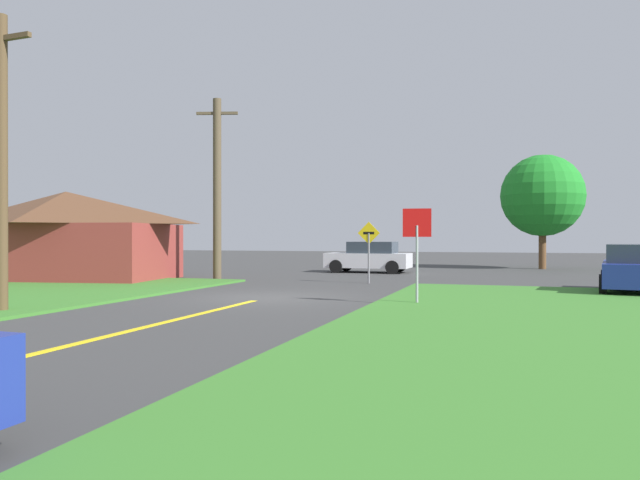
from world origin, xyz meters
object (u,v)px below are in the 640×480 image
object	(u,v)px
car_on_crossroad	(634,269)
utility_pole_near	(2,158)
car_approaching_junction	(369,257)
direction_sign	(369,245)
utility_pole_mid	(217,188)
stop_sign	(417,237)
barn	(66,236)
oak_tree_left	(542,196)

from	to	relation	value
car_on_crossroad	utility_pole_near	xyz separation A→B (m)	(-15.61, -10.55, 2.96)
car_approaching_junction	direction_sign	xyz separation A→B (m)	(1.70, -7.33, 0.73)
direction_sign	utility_pole_near	bearing A→B (deg)	-117.63
utility_pole_mid	stop_sign	bearing A→B (deg)	-36.17
utility_pole_near	direction_sign	bearing A→B (deg)	62.37
car_on_crossroad	direction_sign	size ratio (longest dim) A/B	1.82
utility_pole_near	car_approaching_junction	bearing A→B (deg)	76.64
utility_pole_mid	direction_sign	bearing A→B (deg)	1.17
stop_sign	car_on_crossroad	size ratio (longest dim) A/B	0.58
utility_pole_near	barn	world-z (taller)	utility_pole_near
direction_sign	stop_sign	bearing A→B (deg)	-67.19
stop_sign	utility_pole_mid	bearing A→B (deg)	-45.38
car_on_crossroad	barn	xyz separation A→B (m)	(-22.29, -0.62, 1.11)
stop_sign	utility_pole_mid	xyz separation A→B (m)	(-9.76, 7.13, 2.15)
car_approaching_junction	oak_tree_left	distance (m)	11.50
car_on_crossroad	barn	world-z (taller)	barn
direction_sign	barn	bearing A→B (deg)	-170.79
car_approaching_junction	oak_tree_left	world-z (taller)	oak_tree_left
stop_sign	direction_sign	xyz separation A→B (m)	(-3.06, 7.27, -0.32)
stop_sign	barn	bearing A→B (deg)	-27.06
utility_pole_near	barn	size ratio (longest dim) A/B	0.77
car_on_crossroad	stop_sign	bearing A→B (deg)	140.87
stop_sign	utility_pole_near	xyz separation A→B (m)	(-9.36, -4.77, 1.91)
car_on_crossroad	utility_pole_near	distance (m)	19.07
barn	stop_sign	bearing A→B (deg)	-17.85
car_approaching_junction	direction_sign	size ratio (longest dim) A/B	1.77
utility_pole_near	oak_tree_left	bearing A→B (deg)	62.62
utility_pole_mid	direction_sign	distance (m)	7.14
barn	utility_pole_near	bearing A→B (deg)	-56.07
car_approaching_junction	utility_pole_near	distance (m)	20.13
oak_tree_left	barn	size ratio (longest dim) A/B	0.71
stop_sign	car_on_crossroad	xyz separation A→B (m)	(6.25, 5.78, -1.05)
car_approaching_junction	barn	distance (m)	14.75
stop_sign	car_on_crossroad	distance (m)	8.58
direction_sign	oak_tree_left	bearing A→B (deg)	62.84
car_on_crossroad	utility_pole_mid	world-z (taller)	utility_pole_mid
utility_pole_near	oak_tree_left	world-z (taller)	utility_pole_near
oak_tree_left	car_on_crossroad	bearing A→B (deg)	-81.83
utility_pole_mid	oak_tree_left	distance (m)	19.66
car_approaching_junction	oak_tree_left	size ratio (longest dim) A/B	0.66
stop_sign	utility_pole_mid	world-z (taller)	utility_pole_mid
stop_sign	oak_tree_left	distance (m)	21.64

